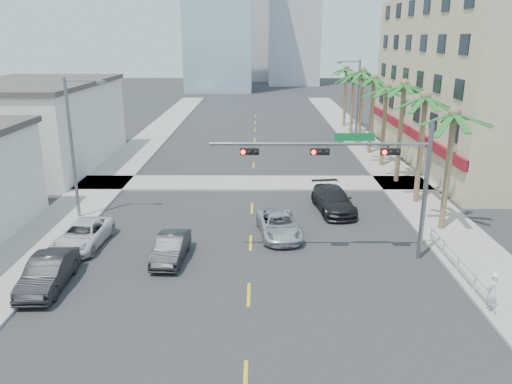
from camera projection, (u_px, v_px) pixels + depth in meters
ground at (247, 346)px, 19.05m from camera, size 260.00×260.00×0.00m
sidewalk_right at (409, 191)px, 38.07m from camera, size 4.00×120.00×0.15m
sidewalk_left at (96, 190)px, 38.17m from camera, size 4.00×120.00×0.15m
sidewalk_cross at (253, 183)px, 40.03m from camera, size 80.00×4.00×0.15m
building_right at (495, 81)px, 45.36m from camera, size 15.25×28.00×15.00m
building_left_far at (37, 126)px, 44.79m from camera, size 11.00×18.00×7.20m
traffic_signal_mast at (364, 166)px, 25.11m from camera, size 11.12×0.54×7.20m
palm_tree_0 at (454, 114)px, 28.35m from camera, size 4.80×4.80×7.80m
palm_tree_1 at (426, 98)px, 33.21m from camera, size 4.80×4.80×8.16m
palm_tree_2 at (404, 85)px, 38.07m from camera, size 4.80×4.80×8.52m
palm_tree_3 at (387, 88)px, 43.24m from camera, size 4.80×4.80×7.80m
palm_tree_4 at (374, 79)px, 48.10m from camera, size 4.80×4.80×8.16m
palm_tree_5 at (363, 71)px, 52.96m from camera, size 4.80×4.80×8.52m
palm_tree_6 at (354, 75)px, 58.13m from camera, size 4.80×4.80×7.80m
palm_tree_7 at (347, 69)px, 62.99m from camera, size 4.80×4.80×8.16m
streetlight_left at (74, 142)px, 30.96m from camera, size 2.55×0.25×9.00m
streetlight_right at (356, 97)px, 53.77m from camera, size 2.55×0.25×9.00m
guardrail at (458, 263)px, 24.53m from camera, size 0.08×8.08×1.00m
car_parked_mid at (48, 273)px, 23.30m from camera, size 1.75×4.65×1.52m
car_parked_far at (83, 235)px, 27.96m from camera, size 2.56×5.01×1.36m
car_lane_left at (171, 248)px, 26.24m from camera, size 1.64×4.18×1.36m
car_lane_center at (279, 225)px, 29.47m from camera, size 2.84×5.12×1.35m
car_lane_right at (333, 200)px, 33.62m from camera, size 2.81×5.60×1.56m
pedestrian at (492, 292)px, 21.02m from camera, size 0.76×0.71×1.74m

